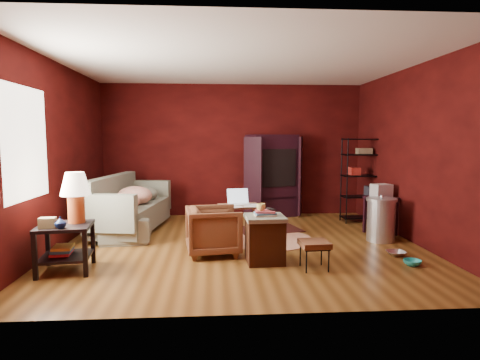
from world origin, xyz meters
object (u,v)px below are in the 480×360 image
at_px(side_table, 71,212).
at_px(laptop_desk, 240,209).
at_px(sofa, 130,211).
at_px(armchair, 213,228).
at_px(hamper, 265,238).
at_px(tv_armoire, 272,174).
at_px(wire_shelving, 364,176).

xyz_separation_m(side_table, laptop_desk, (2.23, 1.41, -0.23)).
xyz_separation_m(sofa, armchair, (1.47, -1.44, -0.01)).
distance_m(sofa, side_table, 2.06).
bearing_deg(laptop_desk, sofa, 152.72).
bearing_deg(armchair, hamper, -129.20).
bearing_deg(armchair, side_table, 100.16).
xyz_separation_m(side_table, tv_armoire, (3.04, 3.29, 0.16)).
distance_m(armchair, tv_armoire, 3.05).
relative_size(armchair, laptop_desk, 0.92).
distance_m(side_table, wire_shelving, 5.44).
distance_m(hamper, tv_armoire, 3.26).
height_order(hamper, wire_shelving, wire_shelving).
bearing_deg(armchair, tv_armoire, -31.90).
distance_m(tv_armoire, wire_shelving, 1.85).
relative_size(sofa, side_table, 1.59).
xyz_separation_m(sofa, wire_shelving, (4.44, 0.61, 0.53)).
distance_m(sofa, hamper, 2.85).
height_order(sofa, hamper, sofa).
bearing_deg(wire_shelving, tv_armoire, 156.61).
bearing_deg(laptop_desk, side_table, -157.62).
bearing_deg(side_table, laptop_desk, 32.32).
height_order(armchair, hamper, armchair).
distance_m(hamper, laptop_desk, 1.31).
distance_m(side_table, hamper, 2.52).
relative_size(armchair, tv_armoire, 0.43).
xyz_separation_m(tv_armoire, wire_shelving, (1.72, -0.68, 0.01)).
bearing_deg(wire_shelving, side_table, -153.07).
height_order(laptop_desk, tv_armoire, tv_armoire).
bearing_deg(side_table, armchair, 17.43).
bearing_deg(tv_armoire, hamper, -118.13).
height_order(hamper, laptop_desk, laptop_desk).
bearing_deg(hamper, tv_armoire, 79.88).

